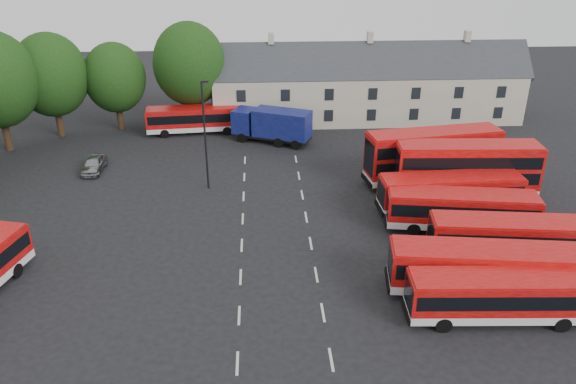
# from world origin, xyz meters

# --- Properties ---
(ground) EXTENTS (140.00, 140.00, 0.00)m
(ground) POSITION_xyz_m (0.00, 0.00, 0.00)
(ground) COLOR black
(ground) RESTS_ON ground
(lane_markings) EXTENTS (5.15, 33.80, 0.01)m
(lane_markings) POSITION_xyz_m (2.50, 2.00, 0.01)
(lane_markings) COLOR beige
(lane_markings) RESTS_ON ground
(treeline) EXTENTS (29.92, 32.59, 12.01)m
(treeline) POSITION_xyz_m (-20.74, 19.36, 6.68)
(treeline) COLOR black
(treeline) RESTS_ON ground
(terrace_houses) EXTENTS (35.70, 7.13, 10.06)m
(terrace_houses) POSITION_xyz_m (14.00, 30.00, 3.86)
(terrace_houses) COLOR beige
(terrace_houses) RESTS_ON ground
(bus_row_a) EXTENTS (10.67, 2.94, 2.99)m
(bus_row_a) POSITION_xyz_m (15.06, -7.16, 1.80)
(bus_row_a) COLOR silver
(bus_row_a) RESTS_ON ground
(bus_row_b) EXTENTS (11.90, 4.14, 3.29)m
(bus_row_b) POSITION_xyz_m (15.14, -4.64, 1.98)
(bus_row_b) COLOR silver
(bus_row_b) RESTS_ON ground
(bus_row_c) EXTENTS (11.23, 3.82, 3.11)m
(bus_row_c) POSITION_xyz_m (18.44, -0.91, 1.87)
(bus_row_c) COLOR silver
(bus_row_c) RESTS_ON ground
(bus_row_d) EXTENTS (11.22, 4.10, 3.10)m
(bus_row_d) POSITION_xyz_m (16.36, 3.35, 1.86)
(bus_row_d) COLOR silver
(bus_row_d) RESTS_ON ground
(bus_row_e) EXTENTS (11.32, 3.10, 3.17)m
(bus_row_e) POSITION_xyz_m (16.44, 6.25, 1.90)
(bus_row_e) COLOR silver
(bus_row_e) RESTS_ON ground
(bus_dd_south) EXTENTS (11.82, 3.27, 4.80)m
(bus_dd_south) POSITION_xyz_m (18.54, 8.90, 2.73)
(bus_dd_south) COLOR silver
(bus_dd_south) RESTS_ON ground
(bus_dd_north) EXTENTS (12.07, 4.43, 4.84)m
(bus_dd_north) POSITION_xyz_m (16.61, 12.01, 2.76)
(bus_dd_north) COLOR silver
(bus_dd_north) RESTS_ON ground
(bus_north) EXTENTS (10.62, 3.29, 2.95)m
(bus_north) POSITION_xyz_m (-5.44, 26.09, 1.78)
(bus_north) COLOR silver
(bus_north) RESTS_ON ground
(box_truck) EXTENTS (8.51, 5.59, 3.57)m
(box_truck) POSITION_xyz_m (2.89, 22.77, 2.01)
(box_truck) COLOR black
(box_truck) RESTS_ON ground
(silver_car) EXTENTS (1.80, 4.23, 1.43)m
(silver_car) POSITION_xyz_m (-13.97, 16.10, 0.71)
(silver_car) COLOR #96999D
(silver_car) RESTS_ON ground
(lamppost) EXTENTS (0.66, 0.27, 9.57)m
(lamppost) POSITION_xyz_m (-3.07, 11.79, 5.11)
(lamppost) COLOR black
(lamppost) RESTS_ON ground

